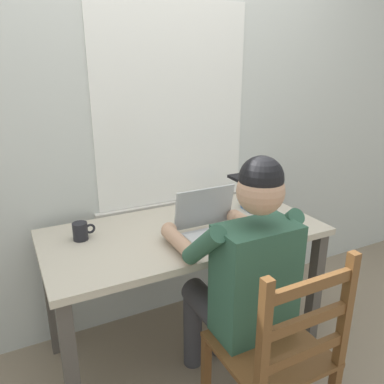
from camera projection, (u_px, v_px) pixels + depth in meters
The scene contains 11 objects.
ground_plane at pixel (185, 346), 2.25m from camera, with size 8.00×8.00×0.00m, color gray.
back_wall at pixel (151, 115), 2.20m from camera, with size 6.00×0.08×2.60m.
desk at pixel (184, 247), 2.04m from camera, with size 1.45×0.71×0.75m.
seated_person at pixel (241, 274), 1.70m from camera, with size 0.50×0.60×1.26m.
wooden_chair at pixel (277, 356), 1.53m from camera, with size 0.42×0.42×0.95m.
laptop at pixel (212, 225), 1.93m from camera, with size 0.33×0.28×0.23m.
computer_mouse at pixel (251, 225), 2.02m from camera, with size 0.06×0.10×0.03m, color #ADAFB2.
coffee_mug_white at pixel (188, 213), 2.10m from camera, with size 0.11×0.07×0.09m.
coffee_mug_dark at pixel (81, 231), 1.88m from camera, with size 0.11×0.07×0.09m.
book_stack_main at pixel (256, 203), 2.29m from camera, with size 0.18×0.16×0.07m.
paper_pile_near_laptop at pixel (258, 225), 2.05m from camera, with size 0.23×0.19×0.01m, color white.
Camera 1 is at (-0.79, -1.66, 1.59)m, focal length 35.71 mm.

